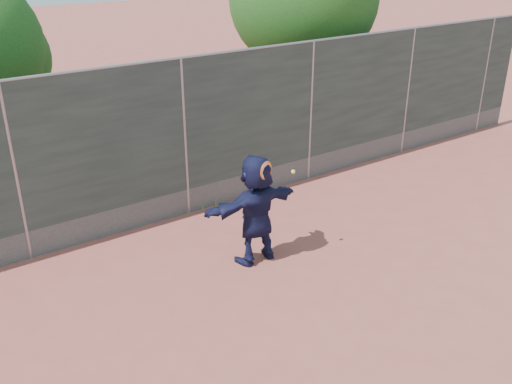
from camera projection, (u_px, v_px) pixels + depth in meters
ground at (301, 299)px, 8.51m from camera, size 80.00×80.00×0.00m
player at (256, 209)px, 9.16m from camera, size 1.71×0.55×1.85m
ball_ground at (278, 190)px, 11.99m from camera, size 0.07×0.07×0.07m
fence at (185, 135)px, 10.47m from camera, size 20.00×0.06×3.03m
swing_action at (269, 172)px, 8.77m from camera, size 0.68×0.16×0.51m
tree_right at (308, 0)px, 13.79m from camera, size 3.78×3.60×5.39m
weed_clump at (205, 205)px, 11.14m from camera, size 0.68×0.07×0.30m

